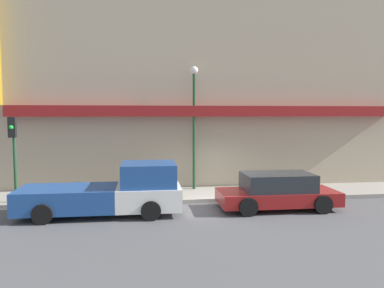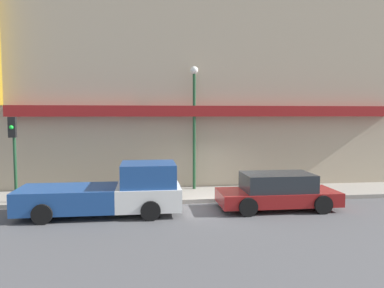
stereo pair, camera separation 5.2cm
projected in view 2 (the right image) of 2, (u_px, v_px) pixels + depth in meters
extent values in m
plane|color=#4C4C4F|center=(219.00, 203.00, 15.47)|extent=(80.00, 80.00, 0.00)
cube|color=gray|center=(213.00, 194.00, 16.81)|extent=(36.00, 2.73, 0.18)
cube|color=tan|center=(204.00, 78.00, 19.22)|extent=(19.80, 3.00, 11.04)
cube|color=maroon|center=(210.00, 111.00, 17.57)|extent=(18.22, 0.60, 0.50)
cube|color=white|center=(149.00, 196.00, 13.86)|extent=(2.32, 2.03, 0.81)
cube|color=#1E478C|center=(148.00, 174.00, 13.80)|extent=(1.97, 1.87, 0.85)
cube|color=#1E478C|center=(68.00, 198.00, 13.51)|extent=(3.48, 2.03, 0.81)
cylinder|color=black|center=(150.00, 198.00, 14.90)|extent=(0.69, 0.22, 0.69)
cylinder|color=black|center=(151.00, 211.00, 12.89)|extent=(0.69, 0.22, 0.69)
cylinder|color=black|center=(56.00, 200.00, 14.45)|extent=(0.69, 0.22, 0.69)
cylinder|color=black|center=(42.00, 214.00, 12.44)|extent=(0.69, 0.22, 0.69)
cube|color=maroon|center=(277.00, 197.00, 14.49)|extent=(4.57, 1.86, 0.52)
cube|color=#23282D|center=(277.00, 182.00, 14.45)|extent=(2.65, 1.68, 0.67)
cylinder|color=black|center=(302.00, 194.00, 15.60)|extent=(0.69, 0.22, 0.69)
cylinder|color=black|center=(323.00, 205.00, 13.76)|extent=(0.69, 0.22, 0.69)
cylinder|color=black|center=(236.00, 196.00, 15.25)|extent=(0.69, 0.22, 0.69)
cylinder|color=black|center=(248.00, 207.00, 13.40)|extent=(0.69, 0.22, 0.69)
cylinder|color=#196633|center=(148.00, 190.00, 15.99)|extent=(0.18, 0.18, 0.49)
sphere|color=#196633|center=(147.00, 183.00, 15.96)|extent=(0.17, 0.17, 0.17)
cylinder|color=#1E4728|center=(194.00, 132.00, 17.34)|extent=(0.14, 0.14, 5.32)
sphere|color=silver|center=(194.00, 70.00, 17.11)|extent=(0.36, 0.36, 0.36)
cylinder|color=#1E4728|center=(15.00, 160.00, 14.76)|extent=(0.12, 0.12, 3.39)
cube|color=black|center=(12.00, 127.00, 14.49)|extent=(0.28, 0.20, 0.80)
sphere|color=green|center=(11.00, 127.00, 14.38)|extent=(0.16, 0.16, 0.16)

